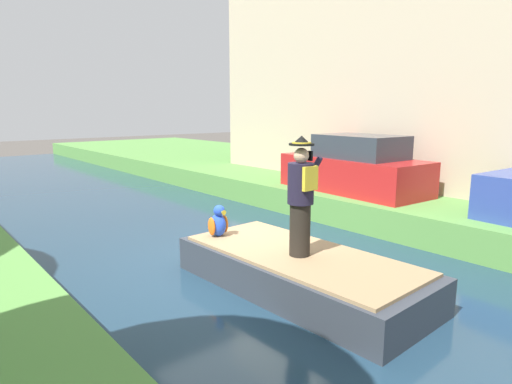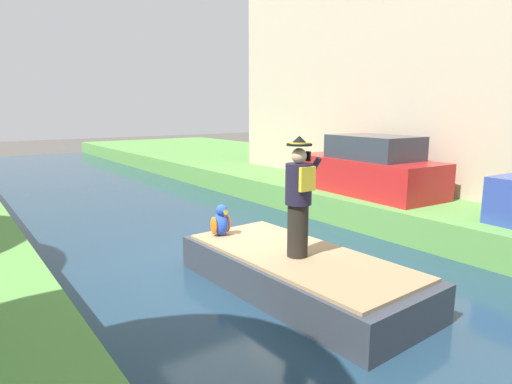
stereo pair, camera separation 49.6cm
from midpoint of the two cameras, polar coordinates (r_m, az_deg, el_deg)
name	(u,v)px [view 1 (the left image)]	position (r m, az deg, el deg)	size (l,w,h in m)	color
ground_plane	(238,268)	(8.38, -4.13, -9.83)	(80.00, 80.00, 0.00)	#4C4742
canal_water	(238,265)	(8.36, -4.13, -9.51)	(6.71, 48.00, 0.10)	#1E384C
grass_bank_far	(444,195)	(14.20, 22.44, -0.42)	(9.00, 48.00, 0.78)	#568E42
boat	(299,271)	(7.08, 3.63, -10.31)	(1.93, 4.25, 0.61)	#333842
person_pirate	(301,197)	(6.63, 3.77, -0.64)	(0.61, 0.42, 1.85)	black
parrot_plush	(218,223)	(7.83, -6.76, -4.02)	(0.36, 0.34, 0.57)	blue
parked_car_red	(354,168)	(11.86, 11.57, 3.13)	(1.96, 4.10, 1.50)	red
building_row	(458,57)	(14.87, 24.04, 15.81)	(5.72, 15.29, 7.40)	#BCA88E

